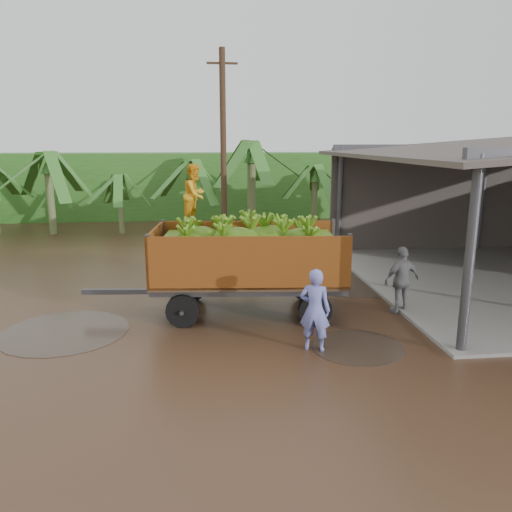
{
  "coord_description": "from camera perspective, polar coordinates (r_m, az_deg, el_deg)",
  "views": [
    {
      "loc": [
        0.11,
        -12.69,
        4.22
      ],
      "look_at": [
        1.46,
        -0.25,
        1.34
      ],
      "focal_mm": 35.0,
      "sensor_mm": 36.0,
      "label": 1
    }
  ],
  "objects": [
    {
      "name": "ground",
      "position": [
        13.37,
        -6.4,
        -5.51
      ],
      "size": [
        100.0,
        100.0,
        0.0
      ],
      "primitive_type": "plane",
      "color": "black",
      "rests_on": "ground"
    },
    {
      "name": "banana_plants",
      "position": [
        20.96,
        -15.09,
        5.91
      ],
      "size": [
        24.53,
        20.85,
        4.39
      ],
      "color": "#2D661E",
      "rests_on": "ground"
    },
    {
      "name": "hedge_north",
      "position": [
        28.87,
        -10.49,
        7.94
      ],
      "size": [
        22.0,
        3.0,
        3.6
      ],
      "primitive_type": "cube",
      "color": "#2D661E",
      "rests_on": "ground"
    },
    {
      "name": "man_blue",
      "position": [
        10.29,
        6.74,
        -6.15
      ],
      "size": [
        0.74,
        0.63,
        1.74
      ],
      "primitive_type": "imported",
      "rotation": [
        0.0,
        0.0,
        2.75
      ],
      "color": "#6F76CA",
      "rests_on": "ground"
    },
    {
      "name": "utility_pole",
      "position": [
        20.32,
        -3.75,
        12.09
      ],
      "size": [
        1.2,
        0.24,
        7.72
      ],
      "color": "#47301E",
      "rests_on": "ground"
    },
    {
      "name": "man_grey",
      "position": [
        12.95,
        16.32,
        -2.65
      ],
      "size": [
        1.07,
        0.68,
        1.7
      ],
      "primitive_type": "imported",
      "rotation": [
        0.0,
        0.0,
        3.43
      ],
      "color": "slate",
      "rests_on": "ground"
    },
    {
      "name": "banana_trailer",
      "position": [
        12.32,
        -0.96,
        -0.21
      ],
      "size": [
        6.56,
        2.66,
        3.69
      ],
      "rotation": [
        0.0,
        0.0,
        -0.09
      ],
      "color": "#A05316",
      "rests_on": "ground"
    }
  ]
}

